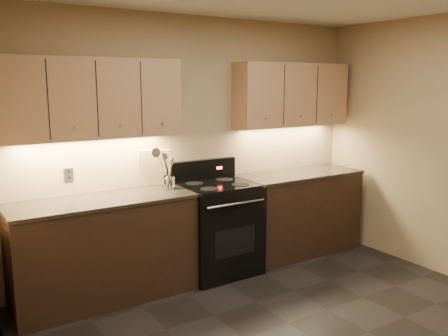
# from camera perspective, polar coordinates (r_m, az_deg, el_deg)

# --- Properties ---
(wall_back) EXTENTS (4.00, 0.04, 2.60)m
(wall_back) POSITION_cam_1_polar(r_m,az_deg,el_deg) (4.94, -3.58, 2.82)
(wall_back) COLOR tan
(wall_back) RESTS_ON ground
(wall_left) EXTENTS (0.04, 4.00, 2.60)m
(wall_left) POSITION_cam_1_polar(r_m,az_deg,el_deg) (2.41, -22.66, -5.97)
(wall_left) COLOR tan
(wall_left) RESTS_ON ground
(counter_left) EXTENTS (1.62, 0.62, 0.93)m
(counter_left) POSITION_cam_1_polar(r_m,az_deg,el_deg) (4.44, -14.21, -9.44)
(counter_left) COLOR black
(counter_left) RESTS_ON ground
(counter_right) EXTENTS (1.46, 0.62, 0.93)m
(counter_right) POSITION_cam_1_polar(r_m,az_deg,el_deg) (5.54, 8.84, -5.28)
(counter_right) COLOR black
(counter_right) RESTS_ON ground
(stove) EXTENTS (0.76, 0.68, 1.14)m
(stove) POSITION_cam_1_polar(r_m,az_deg,el_deg) (4.89, -0.83, -7.10)
(stove) COLOR black
(stove) RESTS_ON ground
(upper_cab_left) EXTENTS (1.60, 0.30, 0.70)m
(upper_cab_left) POSITION_cam_1_polar(r_m,az_deg,el_deg) (4.34, -15.63, 8.05)
(upper_cab_left) COLOR #AE7E57
(upper_cab_left) RESTS_ON wall_back
(upper_cab_right) EXTENTS (1.44, 0.30, 0.70)m
(upper_cab_right) POSITION_cam_1_polar(r_m,az_deg,el_deg) (5.46, 8.18, 8.71)
(upper_cab_right) COLOR #AE7E57
(upper_cab_right) RESTS_ON wall_back
(outlet_plate) EXTENTS (0.08, 0.01, 0.12)m
(outlet_plate) POSITION_cam_1_polar(r_m,az_deg,el_deg) (4.49, -18.19, -0.76)
(outlet_plate) COLOR #B2B5BA
(outlet_plate) RESTS_ON wall_back
(utensil_crock) EXTENTS (0.11, 0.11, 0.13)m
(utensil_crock) POSITION_cam_1_polar(r_m,az_deg,el_deg) (4.58, -6.60, -1.75)
(utensil_crock) COLOR white
(utensil_crock) RESTS_ON counter_left
(cutting_board) EXTENTS (0.32, 0.21, 0.37)m
(cutting_board) POSITION_cam_1_polar(r_m,az_deg,el_deg) (4.71, -8.33, 0.05)
(cutting_board) COLOR tan
(cutting_board) RESTS_ON counter_left
(wooden_spoon) EXTENTS (0.13, 0.07, 0.29)m
(wooden_spoon) POSITION_cam_1_polar(r_m,az_deg,el_deg) (4.55, -6.91, -0.57)
(wooden_spoon) COLOR tan
(wooden_spoon) RESTS_ON utensil_crock
(black_turner) EXTENTS (0.14, 0.19, 0.36)m
(black_turner) POSITION_cam_1_polar(r_m,az_deg,el_deg) (4.54, -6.41, -0.19)
(black_turner) COLOR black
(black_turner) RESTS_ON utensil_crock
(steel_spatula) EXTENTS (0.17, 0.10, 0.36)m
(steel_spatula) POSITION_cam_1_polar(r_m,az_deg,el_deg) (4.59, -6.32, -0.11)
(steel_spatula) COLOR silver
(steel_spatula) RESTS_ON utensil_crock
(steel_skimmer) EXTENTS (0.24, 0.13, 0.41)m
(steel_skimmer) POSITION_cam_1_polar(r_m,az_deg,el_deg) (4.56, -6.19, 0.18)
(steel_skimmer) COLOR silver
(steel_skimmer) RESTS_ON utensil_crock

